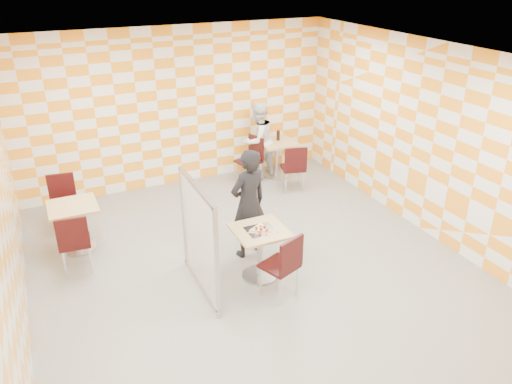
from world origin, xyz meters
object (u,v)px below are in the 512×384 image
partition (199,238)px  man_white (258,141)px  soda_bottle (278,135)px  second_table (277,153)px  sport_bottle (265,137)px  chair_second_front (294,165)px  main_table (260,245)px  chair_empty_far (63,198)px  chair_empty_near (74,240)px  chair_main_front (285,262)px  chair_second_side (252,156)px  empty_table (75,220)px  man_dark (249,204)px

partition → man_white: size_ratio=0.99×
partition → soda_bottle: bearing=48.4°
second_table → sport_bottle: (-0.20, 0.15, 0.33)m
man_white → chair_second_front: bearing=90.1°
main_table → chair_empty_far: chair_empty_far is taller
main_table → partition: (-0.84, 0.06, 0.28)m
chair_empty_near → man_white: man_white is taller
chair_main_front → chair_second_side: 3.79m
main_table → chair_empty_near: bearing=153.4°
empty_table → chair_second_front: size_ratio=0.81×
empty_table → partition: (1.38, -1.76, 0.28)m
chair_second_front → partition: size_ratio=0.60×
chair_second_front → chair_empty_near: bearing=-164.8°
man_dark → soda_bottle: bearing=-138.6°
man_dark → man_white: (1.34, 2.56, -0.05)m
second_table → soda_bottle: bearing=47.0°
second_table → partition: partition is taller
man_dark → man_white: man_dark is taller
main_table → soda_bottle: (1.87, 3.11, 0.34)m
partition → empty_table: bearing=128.1°
chair_main_front → chair_second_side: size_ratio=1.00×
second_table → chair_empty_near: (-4.10, -1.89, 0.04)m
empty_table → man_white: man_white is taller
chair_empty_near → sport_bottle: (3.90, 2.04, 0.29)m
man_dark → sport_bottle: bearing=-133.6°
second_table → soda_bottle: size_ratio=3.26×
man_dark → partition: bearing=16.9°
second_table → chair_empty_far: size_ratio=0.81×
man_dark → man_white: 2.89m
chair_main_front → chair_empty_far: (-2.39, 3.17, 0.00)m
second_table → man_dark: 2.98m
chair_second_front → partition: (-2.61, -2.20, 0.25)m
chair_second_front → man_white: 1.00m
main_table → soda_bottle: bearing=59.0°
partition → soda_bottle: (2.71, 3.05, 0.06)m
man_white → empty_table: bearing=1.1°
second_table → chair_empty_far: chair_empty_far is taller
sport_bottle → empty_table: bearing=-160.3°
chair_empty_far → sport_bottle: size_ratio=4.62×
chair_empty_near → partition: partition is taller
chair_main_front → chair_second_side: bearing=72.0°
main_table → chair_empty_near: size_ratio=0.81×
chair_second_front → soda_bottle: size_ratio=4.02×
sport_bottle → soda_bottle: size_ratio=0.87×
second_table → chair_second_side: (-0.55, -0.01, 0.04)m
chair_second_side → second_table: bearing=1.4°
partition → soda_bottle: size_ratio=6.74×
sport_bottle → chair_second_front: bearing=-79.7°
partition → man_white: (2.29, 3.12, -0.01)m
chair_main_front → chair_empty_far: same height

